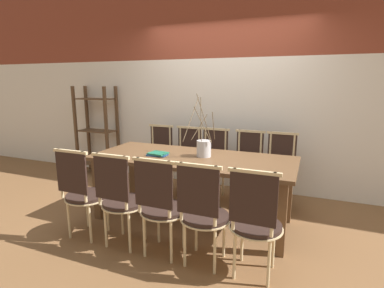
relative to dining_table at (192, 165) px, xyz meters
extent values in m
plane|color=brown|center=(0.00, 0.00, -0.68)|extent=(16.00, 16.00, 0.00)
cube|color=silver|center=(0.00, 1.34, 0.31)|extent=(12.00, 0.06, 1.97)
cube|color=brown|center=(0.00, 1.34, 1.91)|extent=(12.00, 0.06, 1.23)
cube|color=brown|center=(0.00, 0.00, 0.08)|extent=(2.32, 0.97, 0.04)
cube|color=brown|center=(-1.06, -0.38, -0.31)|extent=(0.09, 0.09, 0.74)
cube|color=brown|center=(1.06, -0.38, -0.31)|extent=(0.09, 0.09, 0.74)
cube|color=brown|center=(-1.06, 0.38, -0.31)|extent=(0.09, 0.09, 0.74)
cube|color=brown|center=(1.06, 0.38, -0.31)|extent=(0.09, 0.09, 0.74)
cylinder|color=black|center=(-0.89, -0.75, -0.23)|extent=(0.43, 0.43, 0.04)
cylinder|color=beige|center=(-0.89, -0.75, -0.25)|extent=(0.45, 0.45, 0.01)
cylinder|color=beige|center=(-1.03, -0.61, -0.46)|extent=(0.03, 0.03, 0.43)
cylinder|color=beige|center=(-0.76, -0.61, -0.46)|extent=(0.03, 0.03, 0.43)
cylinder|color=beige|center=(-1.03, -0.89, -0.46)|extent=(0.03, 0.03, 0.43)
cylinder|color=beige|center=(-0.76, -0.89, -0.46)|extent=(0.03, 0.03, 0.43)
cylinder|color=beige|center=(-1.05, -0.93, 0.05)|extent=(0.03, 0.03, 0.51)
cylinder|color=beige|center=(-0.74, -0.93, 0.05)|extent=(0.03, 0.03, 0.51)
cube|color=black|center=(-0.89, -0.94, 0.07)|extent=(0.37, 0.02, 0.41)
cube|color=beige|center=(-0.89, -0.93, 0.29)|extent=(0.41, 0.03, 0.03)
cylinder|color=black|center=(-0.42, -0.75, -0.23)|extent=(0.43, 0.43, 0.04)
cylinder|color=beige|center=(-0.42, -0.75, -0.25)|extent=(0.45, 0.45, 0.01)
cylinder|color=beige|center=(-0.56, -0.61, -0.46)|extent=(0.03, 0.03, 0.43)
cylinder|color=beige|center=(-0.28, -0.61, -0.46)|extent=(0.03, 0.03, 0.43)
cylinder|color=beige|center=(-0.56, -0.89, -0.46)|extent=(0.03, 0.03, 0.43)
cylinder|color=beige|center=(-0.28, -0.89, -0.46)|extent=(0.03, 0.03, 0.43)
cylinder|color=beige|center=(-0.57, -0.93, 0.05)|extent=(0.03, 0.03, 0.51)
cylinder|color=beige|center=(-0.27, -0.93, 0.05)|extent=(0.03, 0.03, 0.51)
cube|color=black|center=(-0.42, -0.94, 0.07)|extent=(0.37, 0.02, 0.41)
cube|color=beige|center=(-0.42, -0.93, 0.29)|extent=(0.41, 0.03, 0.03)
cylinder|color=black|center=(0.02, -0.75, -0.23)|extent=(0.43, 0.43, 0.04)
cylinder|color=beige|center=(0.02, -0.75, -0.25)|extent=(0.45, 0.45, 0.01)
cylinder|color=beige|center=(-0.12, -0.61, -0.46)|extent=(0.03, 0.03, 0.43)
cylinder|color=beige|center=(0.16, -0.61, -0.46)|extent=(0.03, 0.03, 0.43)
cylinder|color=beige|center=(-0.12, -0.89, -0.46)|extent=(0.03, 0.03, 0.43)
cylinder|color=beige|center=(0.16, -0.89, -0.46)|extent=(0.03, 0.03, 0.43)
cylinder|color=beige|center=(-0.13, -0.93, 0.05)|extent=(0.03, 0.03, 0.51)
cylinder|color=beige|center=(0.17, -0.93, 0.05)|extent=(0.03, 0.03, 0.51)
cube|color=black|center=(0.02, -0.94, 0.07)|extent=(0.37, 0.02, 0.41)
cube|color=beige|center=(0.02, -0.93, 0.29)|extent=(0.41, 0.03, 0.03)
cylinder|color=black|center=(0.43, -0.75, -0.23)|extent=(0.43, 0.43, 0.04)
cylinder|color=beige|center=(0.43, -0.75, -0.25)|extent=(0.45, 0.45, 0.01)
cylinder|color=beige|center=(0.29, -0.61, -0.46)|extent=(0.03, 0.03, 0.43)
cylinder|color=beige|center=(0.57, -0.61, -0.46)|extent=(0.03, 0.03, 0.43)
cylinder|color=beige|center=(0.29, -0.89, -0.46)|extent=(0.03, 0.03, 0.43)
cylinder|color=beige|center=(0.57, -0.89, -0.46)|extent=(0.03, 0.03, 0.43)
cylinder|color=beige|center=(0.28, -0.93, 0.05)|extent=(0.03, 0.03, 0.51)
cylinder|color=beige|center=(0.58, -0.93, 0.05)|extent=(0.03, 0.03, 0.51)
cube|color=black|center=(0.43, -0.94, 0.07)|extent=(0.37, 0.02, 0.41)
cube|color=beige|center=(0.43, -0.93, 0.29)|extent=(0.41, 0.03, 0.03)
cylinder|color=black|center=(0.88, -0.75, -0.23)|extent=(0.43, 0.43, 0.04)
cylinder|color=beige|center=(0.88, -0.75, -0.25)|extent=(0.45, 0.45, 0.01)
cylinder|color=beige|center=(0.74, -0.61, -0.46)|extent=(0.03, 0.03, 0.43)
cylinder|color=beige|center=(1.02, -0.61, -0.46)|extent=(0.03, 0.03, 0.43)
cylinder|color=beige|center=(0.74, -0.89, -0.46)|extent=(0.03, 0.03, 0.43)
cylinder|color=beige|center=(1.02, -0.89, -0.46)|extent=(0.03, 0.03, 0.43)
cylinder|color=beige|center=(0.73, -0.93, 0.05)|extent=(0.03, 0.03, 0.51)
cylinder|color=beige|center=(1.03, -0.93, 0.05)|extent=(0.03, 0.03, 0.51)
cube|color=black|center=(0.88, -0.94, 0.07)|extent=(0.37, 0.02, 0.41)
cube|color=beige|center=(0.88, -0.93, 0.29)|extent=(0.41, 0.03, 0.03)
cylinder|color=black|center=(-0.89, 0.75, -0.23)|extent=(0.43, 0.43, 0.04)
cylinder|color=beige|center=(-0.89, 0.75, -0.25)|extent=(0.45, 0.45, 0.01)
cylinder|color=beige|center=(-0.75, 0.61, -0.46)|extent=(0.03, 0.03, 0.43)
cylinder|color=beige|center=(-1.03, 0.61, -0.46)|extent=(0.03, 0.03, 0.43)
cylinder|color=beige|center=(-0.75, 0.89, -0.46)|extent=(0.03, 0.03, 0.43)
cylinder|color=beige|center=(-1.03, 0.89, -0.46)|extent=(0.03, 0.03, 0.43)
cylinder|color=beige|center=(-0.74, 0.93, 0.05)|extent=(0.03, 0.03, 0.51)
cylinder|color=beige|center=(-1.04, 0.93, 0.05)|extent=(0.03, 0.03, 0.51)
cube|color=black|center=(-0.89, 0.94, 0.07)|extent=(0.37, 0.02, 0.41)
cube|color=beige|center=(-0.89, 0.93, 0.29)|extent=(0.41, 0.03, 0.03)
cylinder|color=black|center=(-0.42, 0.75, -0.23)|extent=(0.43, 0.43, 0.04)
cylinder|color=beige|center=(-0.42, 0.75, -0.25)|extent=(0.45, 0.45, 0.01)
cylinder|color=beige|center=(-0.28, 0.61, -0.46)|extent=(0.03, 0.03, 0.43)
cylinder|color=beige|center=(-0.56, 0.61, -0.46)|extent=(0.03, 0.03, 0.43)
cylinder|color=beige|center=(-0.28, 0.89, -0.46)|extent=(0.03, 0.03, 0.43)
cylinder|color=beige|center=(-0.56, 0.89, -0.46)|extent=(0.03, 0.03, 0.43)
cylinder|color=beige|center=(-0.27, 0.93, 0.05)|extent=(0.03, 0.03, 0.51)
cylinder|color=beige|center=(-0.57, 0.93, 0.05)|extent=(0.03, 0.03, 0.51)
cube|color=black|center=(-0.42, 0.94, 0.07)|extent=(0.37, 0.02, 0.41)
cube|color=beige|center=(-0.42, 0.93, 0.29)|extent=(0.41, 0.03, 0.03)
cylinder|color=black|center=(-0.02, 0.75, -0.23)|extent=(0.43, 0.43, 0.04)
cylinder|color=beige|center=(-0.02, 0.75, -0.25)|extent=(0.45, 0.45, 0.01)
cylinder|color=beige|center=(0.12, 0.61, -0.46)|extent=(0.03, 0.03, 0.43)
cylinder|color=beige|center=(-0.16, 0.61, -0.46)|extent=(0.03, 0.03, 0.43)
cylinder|color=beige|center=(0.12, 0.89, -0.46)|extent=(0.03, 0.03, 0.43)
cylinder|color=beige|center=(-0.16, 0.89, -0.46)|extent=(0.03, 0.03, 0.43)
cylinder|color=beige|center=(0.13, 0.93, 0.05)|extent=(0.03, 0.03, 0.51)
cylinder|color=beige|center=(-0.17, 0.93, 0.05)|extent=(0.03, 0.03, 0.51)
cube|color=black|center=(-0.02, 0.94, 0.07)|extent=(0.37, 0.02, 0.41)
cube|color=beige|center=(-0.02, 0.93, 0.29)|extent=(0.41, 0.03, 0.03)
cylinder|color=black|center=(0.48, 0.75, -0.23)|extent=(0.43, 0.43, 0.04)
cylinder|color=beige|center=(0.48, 0.75, -0.25)|extent=(0.45, 0.45, 0.01)
cylinder|color=beige|center=(0.62, 0.61, -0.46)|extent=(0.03, 0.03, 0.43)
cylinder|color=beige|center=(0.34, 0.61, -0.46)|extent=(0.03, 0.03, 0.43)
cylinder|color=beige|center=(0.62, 0.89, -0.46)|extent=(0.03, 0.03, 0.43)
cylinder|color=beige|center=(0.34, 0.89, -0.46)|extent=(0.03, 0.03, 0.43)
cylinder|color=beige|center=(0.63, 0.93, 0.05)|extent=(0.03, 0.03, 0.51)
cylinder|color=beige|center=(0.33, 0.93, 0.05)|extent=(0.03, 0.03, 0.51)
cube|color=black|center=(0.48, 0.94, 0.07)|extent=(0.37, 0.02, 0.41)
cube|color=beige|center=(0.48, 0.93, 0.29)|extent=(0.41, 0.03, 0.03)
cylinder|color=black|center=(0.91, 0.75, -0.23)|extent=(0.43, 0.43, 0.04)
cylinder|color=beige|center=(0.91, 0.75, -0.25)|extent=(0.45, 0.45, 0.01)
cylinder|color=beige|center=(1.05, 0.61, -0.46)|extent=(0.03, 0.03, 0.43)
cylinder|color=beige|center=(0.77, 0.61, -0.46)|extent=(0.03, 0.03, 0.43)
cylinder|color=beige|center=(1.05, 0.89, -0.46)|extent=(0.03, 0.03, 0.43)
cylinder|color=beige|center=(0.77, 0.89, -0.46)|extent=(0.03, 0.03, 0.43)
cylinder|color=beige|center=(1.06, 0.93, 0.05)|extent=(0.03, 0.03, 0.51)
cylinder|color=beige|center=(0.76, 0.93, 0.05)|extent=(0.03, 0.03, 0.51)
cube|color=black|center=(0.91, 0.94, 0.07)|extent=(0.37, 0.02, 0.41)
cube|color=beige|center=(0.91, 0.93, 0.29)|extent=(0.41, 0.03, 0.03)
cylinder|color=silver|center=(0.12, 0.07, 0.20)|extent=(0.17, 0.17, 0.19)
cylinder|color=brown|center=(-0.05, 0.09, 0.53)|extent=(0.06, 0.35, 0.48)
cylinder|color=brown|center=(0.09, 0.05, 0.53)|extent=(0.05, 0.07, 0.49)
cylinder|color=brown|center=(0.15, -0.01, 0.56)|extent=(0.17, 0.07, 0.54)
cylinder|color=brown|center=(0.14, -0.03, 0.48)|extent=(0.20, 0.04, 0.40)
cylinder|color=brown|center=(0.04, 0.13, 0.43)|extent=(0.14, 0.18, 0.29)
cylinder|color=brown|center=(0.23, 0.09, 0.46)|extent=(0.05, 0.22, 0.35)
cube|color=#234C8C|center=(-0.40, -0.10, 0.11)|extent=(0.23, 0.15, 0.02)
cube|color=#1E6B4C|center=(-0.39, -0.09, 0.13)|extent=(0.22, 0.20, 0.02)
cube|color=#513823|center=(-2.59, 0.95, 0.10)|extent=(0.04, 0.04, 1.55)
cube|color=#513823|center=(-1.93, 0.95, 0.10)|extent=(0.04, 0.04, 1.55)
cube|color=#513823|center=(-2.59, 1.25, 0.10)|extent=(0.04, 0.04, 1.55)
cube|color=#513823|center=(-1.93, 1.25, 0.10)|extent=(0.04, 0.04, 1.55)
cube|color=#513823|center=(-2.26, 1.10, -0.49)|extent=(0.66, 0.31, 0.02)
cube|color=#513823|center=(-2.26, 1.10, 0.10)|extent=(0.66, 0.31, 0.02)
cube|color=#513823|center=(-2.26, 1.10, 0.66)|extent=(0.66, 0.31, 0.02)
camera|label=1|loc=(1.26, -3.10, 0.95)|focal=28.00mm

